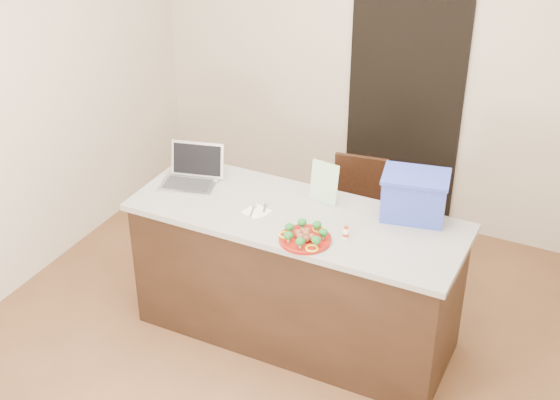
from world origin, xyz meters
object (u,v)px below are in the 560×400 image
at_px(plate, 305,239).
at_px(yogurt_bottle, 346,234).
at_px(blue_box, 414,196).
at_px(chair, 354,208).
at_px(laptop, 193,172).
at_px(napkin, 257,212).
at_px(island, 296,276).

bearing_deg(plate, yogurt_bottle, 32.70).
relative_size(blue_box, chair, 0.51).
distance_m(laptop, chair, 1.27).
distance_m(napkin, chair, 1.12).
relative_size(island, plate, 6.79).
relative_size(plate, yogurt_bottle, 3.99).
bearing_deg(plate, blue_box, 48.68).
distance_m(island, napkin, 0.52).
xyz_separation_m(island, plate, (0.17, -0.24, 0.47)).
bearing_deg(napkin, laptop, 163.71).
bearing_deg(yogurt_bottle, plate, -147.30).
xyz_separation_m(island, napkin, (-0.23, -0.08, 0.46)).
distance_m(napkin, blue_box, 0.95).
bearing_deg(yogurt_bottle, chair, 107.67).
height_order(yogurt_bottle, chair, yogurt_bottle).
height_order(plate, blue_box, blue_box).
xyz_separation_m(napkin, blue_box, (0.87, 0.37, 0.14)).
bearing_deg(island, napkin, -159.84).
relative_size(island, laptop, 5.15).
xyz_separation_m(island, yogurt_bottle, (0.37, -0.11, 0.49)).
relative_size(island, napkin, 15.00).
distance_m(plate, napkin, 0.43).
distance_m(napkin, yogurt_bottle, 0.60).
bearing_deg(yogurt_bottle, laptop, 170.53).
distance_m(blue_box, chair, 1.04).
height_order(island, laptop, laptop).
distance_m(island, chair, 0.91).
xyz_separation_m(plate, yogurt_bottle, (0.20, 0.13, 0.02)).
height_order(yogurt_bottle, laptop, laptop).
relative_size(island, yogurt_bottle, 27.11).
height_order(yogurt_bottle, blue_box, blue_box).
height_order(napkin, chair, napkin).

